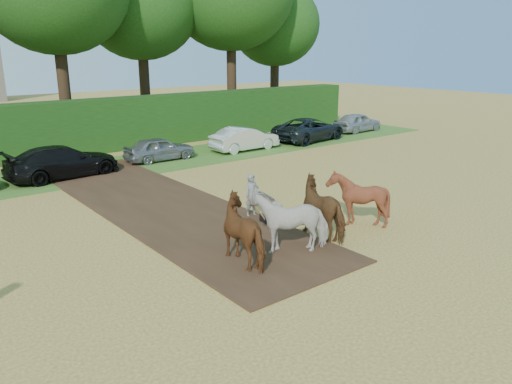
# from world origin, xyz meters

# --- Properties ---
(ground) EXTENTS (120.00, 120.00, 0.00)m
(ground) POSITION_xyz_m (0.00, 0.00, 0.00)
(ground) COLOR gold
(ground) RESTS_ON ground
(earth_strip) EXTENTS (4.50, 17.00, 0.05)m
(earth_strip) POSITION_xyz_m (1.50, 7.00, 0.03)
(earth_strip) COLOR #472D1C
(earth_strip) RESTS_ON ground
(grass_verge) EXTENTS (50.00, 5.00, 0.03)m
(grass_verge) POSITION_xyz_m (0.00, 14.00, 0.01)
(grass_verge) COLOR #38601E
(grass_verge) RESTS_ON ground
(hedgerow) EXTENTS (46.00, 1.60, 3.00)m
(hedgerow) POSITION_xyz_m (0.00, 18.50, 1.50)
(hedgerow) COLOR #14380F
(hedgerow) RESTS_ON ground
(plough_team) EXTENTS (6.11, 4.35, 1.85)m
(plough_team) POSITION_xyz_m (3.32, 0.90, 0.92)
(plough_team) COLOR maroon
(plough_team) RESTS_ON ground
(parked_cars) EXTENTS (40.41, 3.16, 1.49)m
(parked_cars) POSITION_xyz_m (3.90, 13.63, 0.70)
(parked_cars) COLOR silver
(parked_cars) RESTS_ON ground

